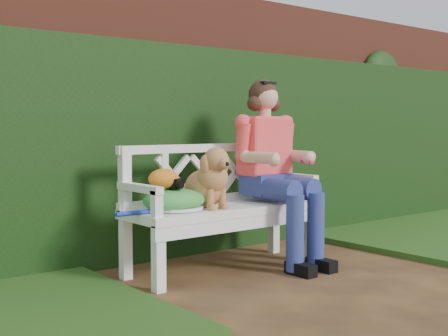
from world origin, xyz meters
TOP-DOWN VIEW (x-y plane):
  - ground at (0.00, 0.00)m, footprint 60.00×60.00m
  - brick_wall at (0.00, 1.90)m, footprint 10.00×0.30m
  - ivy_hedge at (0.00, 1.68)m, footprint 10.00×0.18m
  - grass_right at (2.40, 0.90)m, footprint 2.60×2.00m
  - garden_bench at (-0.24, 1.05)m, footprint 1.60×0.66m
  - seated_woman at (0.19, 1.03)m, footprint 0.63×0.82m
  - dog at (-0.43, 1.00)m, footprint 0.34×0.43m
  - tennis_racket at (-0.70, 1.00)m, footprint 0.70×0.32m
  - green_bag at (-0.69, 1.01)m, footprint 0.56×0.50m
  - camera_item at (-0.70, 1.00)m, footprint 0.12×0.11m
  - baseball_glove at (-0.77, 1.02)m, footprint 0.26×0.23m

SIDE VIEW (x-z plane):
  - ground at x=0.00m, z-range 0.00..0.00m
  - grass_right at x=2.40m, z-range 0.00..0.05m
  - garden_bench at x=-0.24m, z-range 0.00..0.48m
  - tennis_racket at x=-0.70m, z-range 0.48..0.51m
  - green_bag at x=-0.69m, z-range 0.48..0.63m
  - camera_item at x=-0.70m, z-range 0.63..0.70m
  - seated_woman at x=0.19m, z-range 0.00..1.39m
  - dog at x=-0.43m, z-range 0.48..0.91m
  - baseball_glove at x=-0.77m, z-range 0.63..0.77m
  - ivy_hedge at x=0.00m, z-range 0.00..1.70m
  - brick_wall at x=0.00m, z-range 0.00..2.20m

